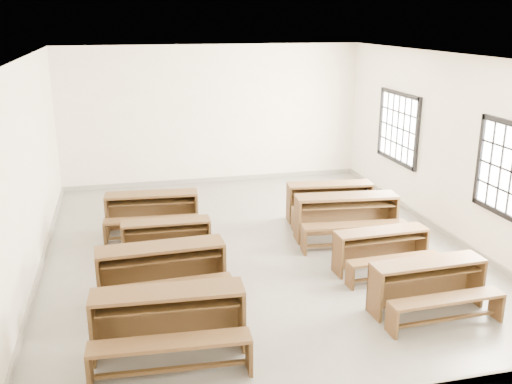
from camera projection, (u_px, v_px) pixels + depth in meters
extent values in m
plane|color=slate|center=(256.00, 248.00, 9.76)|extent=(8.50, 8.50, 0.00)
cube|color=white|center=(256.00, 58.00, 8.82)|extent=(7.00, 8.50, 0.05)
cube|color=white|center=(213.00, 115.00, 13.21)|extent=(7.00, 0.05, 3.20)
cube|color=white|center=(361.00, 259.00, 5.36)|extent=(7.00, 0.05, 3.20)
cube|color=white|center=(30.00, 170.00, 8.51)|extent=(0.05, 8.50, 3.20)
cube|color=white|center=(447.00, 146.00, 10.07)|extent=(0.05, 8.50, 3.20)
cube|color=gray|center=(215.00, 179.00, 13.67)|extent=(7.00, 0.04, 0.10)
cube|color=gray|center=(41.00, 265.00, 8.96)|extent=(0.04, 8.50, 0.10)
cube|color=gray|center=(439.00, 228.00, 10.53)|extent=(0.04, 8.50, 0.10)
cube|color=black|center=(506.00, 216.00, 8.60)|extent=(0.06, 1.62, 0.08)
cube|color=black|center=(480.00, 159.00, 9.13)|extent=(0.06, 0.08, 1.46)
cube|color=white|center=(399.00, 128.00, 11.74)|extent=(0.02, 1.50, 1.30)
cube|color=black|center=(401.00, 94.00, 11.53)|extent=(0.06, 1.62, 0.08)
cube|color=black|center=(396.00, 160.00, 11.94)|extent=(0.06, 1.62, 0.08)
cube|color=black|center=(417.00, 135.00, 11.00)|extent=(0.06, 0.08, 1.46)
cube|color=black|center=(381.00, 121.00, 12.47)|extent=(0.06, 0.08, 1.46)
cube|color=brown|center=(167.00, 292.00, 6.52)|extent=(1.78, 0.55, 0.04)
cube|color=brown|center=(168.00, 314.00, 6.83)|extent=(1.76, 0.15, 0.75)
cube|color=#53361C|center=(93.00, 329.00, 6.50)|extent=(0.07, 0.44, 0.75)
cube|color=#53361C|center=(242.00, 316.00, 6.78)|extent=(0.07, 0.44, 0.75)
cube|color=#53361C|center=(168.00, 305.00, 6.55)|extent=(1.65, 0.43, 0.02)
cube|color=brown|center=(170.00, 343.00, 6.11)|extent=(1.78, 0.42, 0.04)
cube|color=#53361C|center=(90.00, 369.00, 6.04)|extent=(0.06, 0.31, 0.42)
cube|color=#53361C|center=(249.00, 354.00, 6.32)|extent=(0.06, 0.31, 0.42)
cube|color=#53361C|center=(172.00, 369.00, 6.21)|extent=(1.63, 0.16, 0.04)
cube|color=brown|center=(160.00, 247.00, 7.81)|extent=(1.77, 0.51, 0.04)
cube|color=brown|center=(160.00, 268.00, 8.10)|extent=(1.75, 0.12, 0.75)
cube|color=#53361C|center=(98.00, 281.00, 7.70)|extent=(0.06, 0.44, 0.75)
cube|color=#53361C|center=(222.00, 266.00, 8.15)|extent=(0.06, 0.44, 0.75)
cube|color=#53361C|center=(161.00, 258.00, 7.83)|extent=(1.63, 0.40, 0.02)
cube|color=brown|center=(167.00, 286.00, 7.41)|extent=(1.76, 0.38, 0.04)
cube|color=#53361C|center=(100.00, 310.00, 7.25)|extent=(0.06, 0.31, 0.42)
cube|color=#53361C|center=(231.00, 293.00, 7.70)|extent=(0.06, 0.31, 0.42)
cube|color=#53361C|center=(168.00, 308.00, 7.51)|extent=(1.62, 0.12, 0.04)
cube|color=brown|center=(166.00, 222.00, 9.19)|extent=(1.44, 0.41, 0.04)
cube|color=brown|center=(166.00, 237.00, 9.44)|extent=(1.42, 0.09, 0.61)
cube|color=#53361C|center=(123.00, 243.00, 9.15)|extent=(0.05, 0.36, 0.61)
cube|color=#53361C|center=(209.00, 237.00, 9.42)|extent=(0.05, 0.36, 0.61)
cube|color=#53361C|center=(166.00, 229.00, 9.21)|extent=(1.33, 0.31, 0.02)
cube|color=brown|center=(168.00, 247.00, 8.86)|extent=(1.43, 0.30, 0.04)
cube|color=#53361C|center=(123.00, 262.00, 8.78)|extent=(0.04, 0.25, 0.34)
cube|color=#53361C|center=(213.00, 255.00, 9.05)|extent=(0.04, 0.25, 0.34)
cube|color=#53361C|center=(169.00, 263.00, 8.94)|extent=(1.32, 0.09, 0.04)
cube|color=brown|center=(151.00, 194.00, 10.29)|extent=(1.68, 0.55, 0.04)
cube|color=brown|center=(153.00, 210.00, 10.57)|extent=(1.65, 0.18, 0.70)
cube|color=#53361C|center=(107.00, 216.00, 10.28)|extent=(0.08, 0.41, 0.70)
cube|color=#53361C|center=(197.00, 211.00, 10.52)|extent=(0.08, 0.41, 0.70)
cube|color=#53361C|center=(152.00, 202.00, 10.31)|extent=(1.55, 0.43, 0.02)
cube|color=brown|center=(152.00, 220.00, 9.90)|extent=(1.67, 0.42, 0.04)
cube|color=#53361C|center=(105.00, 234.00, 9.85)|extent=(0.06, 0.29, 0.39)
cube|color=#53361C|center=(198.00, 229.00, 10.09)|extent=(0.06, 0.29, 0.39)
cube|color=#53361C|center=(153.00, 236.00, 9.99)|extent=(1.53, 0.18, 0.04)
cube|color=brown|center=(428.00, 262.00, 7.52)|extent=(1.57, 0.44, 0.04)
cube|color=brown|center=(419.00, 281.00, 7.79)|extent=(1.56, 0.09, 0.66)
cube|color=#53361C|center=(375.00, 294.00, 7.43)|extent=(0.05, 0.39, 0.66)
cube|color=#53361C|center=(475.00, 280.00, 7.82)|extent=(0.05, 0.39, 0.66)
cube|color=#53361C|center=(428.00, 273.00, 7.55)|extent=(1.45, 0.34, 0.02)
cube|color=brown|center=(447.00, 299.00, 7.17)|extent=(1.56, 0.33, 0.04)
cube|color=#53361C|center=(392.00, 321.00, 7.04)|extent=(0.05, 0.27, 0.37)
cube|color=#53361C|center=(496.00, 305.00, 7.43)|extent=(0.05, 0.27, 0.37)
cube|color=#53361C|center=(445.00, 319.00, 7.26)|extent=(1.44, 0.10, 0.04)
cube|color=brown|center=(382.00, 231.00, 8.74)|extent=(1.48, 0.42, 0.04)
cube|color=brown|center=(375.00, 247.00, 8.99)|extent=(1.47, 0.09, 0.62)
cube|color=#53361C|center=(338.00, 256.00, 8.65)|extent=(0.05, 0.37, 0.62)
cube|color=#53361C|center=(421.00, 246.00, 9.02)|extent=(0.05, 0.37, 0.62)
cube|color=#53361C|center=(382.00, 239.00, 8.76)|extent=(1.37, 0.33, 0.02)
cube|color=brown|center=(395.00, 259.00, 8.41)|extent=(1.47, 0.31, 0.04)
cube|color=#53361C|center=(350.00, 277.00, 8.28)|extent=(0.05, 0.26, 0.35)
cube|color=#53361C|center=(436.00, 265.00, 8.65)|extent=(0.05, 0.26, 0.35)
cube|color=#53361C|center=(394.00, 276.00, 8.49)|extent=(1.36, 0.10, 0.04)
cube|color=brown|center=(347.00, 196.00, 9.96)|extent=(1.83, 0.63, 0.04)
cube|color=brown|center=(343.00, 214.00, 10.26)|extent=(1.78, 0.23, 0.76)
cube|color=#53361C|center=(297.00, 220.00, 9.96)|extent=(0.09, 0.45, 0.76)
cube|color=#53361C|center=(393.00, 216.00, 10.18)|extent=(0.09, 0.45, 0.76)
cube|color=#53361C|center=(347.00, 205.00, 9.98)|extent=(1.68, 0.51, 0.02)
cube|color=brown|center=(355.00, 225.00, 9.54)|extent=(1.81, 0.50, 0.04)
cube|color=#53361C|center=(304.00, 241.00, 9.50)|extent=(0.08, 0.32, 0.42)
cube|color=#53361C|center=(404.00, 236.00, 9.71)|extent=(0.08, 0.32, 0.42)
cube|color=#53361C|center=(354.00, 244.00, 9.63)|extent=(1.65, 0.23, 0.04)
cube|color=brown|center=(330.00, 184.00, 10.92)|extent=(1.67, 0.59, 0.04)
cube|color=brown|center=(327.00, 200.00, 11.20)|extent=(1.62, 0.23, 0.69)
cube|color=#53361C|center=(289.00, 204.00, 10.94)|extent=(0.09, 0.41, 0.69)
cube|color=#53361C|center=(369.00, 201.00, 11.12)|extent=(0.09, 0.41, 0.69)
cube|color=#53361C|center=(330.00, 192.00, 10.94)|extent=(1.53, 0.48, 0.02)
cube|color=brown|center=(336.00, 208.00, 10.54)|extent=(1.65, 0.47, 0.04)
cube|color=#53361C|center=(293.00, 220.00, 10.51)|extent=(0.07, 0.29, 0.39)
cube|color=#53361C|center=(377.00, 217.00, 10.69)|extent=(0.07, 0.29, 0.39)
cube|color=#53361C|center=(335.00, 223.00, 10.63)|extent=(1.50, 0.22, 0.04)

